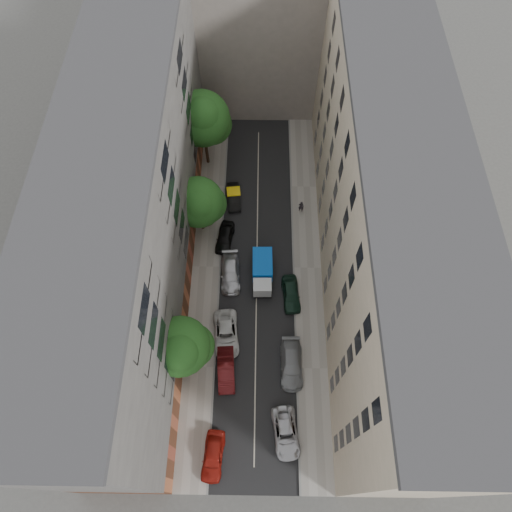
{
  "coord_description": "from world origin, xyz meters",
  "views": [
    {
      "loc": [
        0.21,
        -22.84,
        44.1
      ],
      "look_at": [
        -0.06,
        -1.85,
        6.0
      ],
      "focal_mm": 32.0,
      "sensor_mm": 36.0,
      "label": 1
    }
  ],
  "objects_px": {
    "car_left_0": "(213,456)",
    "car_right_2": "(291,294)",
    "car_right_0": "(286,433)",
    "car_left_1": "(226,370)",
    "car_right_1": "(291,364)",
    "car_left_3": "(230,273)",
    "car_left_5": "(234,197)",
    "tree_far": "(203,121)",
    "tree_near": "(181,348)",
    "car_left_2": "(226,334)",
    "tree_mid": "(199,204)",
    "tarp_truck": "(262,272)",
    "lamp_post": "(194,338)",
    "car_left_4": "(225,237)",
    "pedestrian": "(301,207)"
  },
  "relations": [
    {
      "from": "tarp_truck",
      "to": "lamp_post",
      "type": "bearing_deg",
      "value": -127.47
    },
    {
      "from": "car_left_3",
      "to": "car_right_1",
      "type": "relative_size",
      "value": 0.97
    },
    {
      "from": "car_left_1",
      "to": "car_left_3",
      "type": "bearing_deg",
      "value": 85.72
    },
    {
      "from": "car_left_2",
      "to": "car_left_0",
      "type": "bearing_deg",
      "value": -99.14
    },
    {
      "from": "tree_mid",
      "to": "tree_far",
      "type": "relative_size",
      "value": 0.73
    },
    {
      "from": "car_right_1",
      "to": "car_left_3",
      "type": "bearing_deg",
      "value": 122.23
    },
    {
      "from": "car_left_3",
      "to": "tree_near",
      "type": "xyz_separation_m",
      "value": [
        -3.49,
        -10.07,
        5.7
      ]
    },
    {
      "from": "lamp_post",
      "to": "car_right_2",
      "type": "bearing_deg",
      "value": 33.46
    },
    {
      "from": "car_left_3",
      "to": "car_left_4",
      "type": "xyz_separation_m",
      "value": [
        -0.8,
        4.44,
        -0.01
      ]
    },
    {
      "from": "car_left_0",
      "to": "car_left_4",
      "type": "distance_m",
      "value": 22.4
    },
    {
      "from": "car_right_0",
      "to": "car_left_5",
      "type": "bearing_deg",
      "value": 94.42
    },
    {
      "from": "tree_far",
      "to": "car_right_0",
      "type": "bearing_deg",
      "value": -74.21
    },
    {
      "from": "car_left_1",
      "to": "car_left_4",
      "type": "bearing_deg",
      "value": 88.81
    },
    {
      "from": "car_right_1",
      "to": "lamp_post",
      "type": "xyz_separation_m",
      "value": [
        -9.09,
        1.31,
        3.66
      ]
    },
    {
      "from": "car_left_0",
      "to": "pedestrian",
      "type": "relative_size",
      "value": 2.58
    },
    {
      "from": "car_left_0",
      "to": "car_right_0",
      "type": "distance_m",
      "value": 6.71
    },
    {
      "from": "tree_mid",
      "to": "car_left_5",
      "type": "bearing_deg",
      "value": 51.26
    },
    {
      "from": "tree_far",
      "to": "car_right_1",
      "type": "bearing_deg",
      "value": -69.29
    },
    {
      "from": "pedestrian",
      "to": "car_left_0",
      "type": "bearing_deg",
      "value": 82.23
    },
    {
      "from": "car_left_2",
      "to": "tree_mid",
      "type": "relative_size",
      "value": 0.67
    },
    {
      "from": "car_right_1",
      "to": "tarp_truck",
      "type": "bearing_deg",
      "value": 106.04
    },
    {
      "from": "car_left_0",
      "to": "car_left_5",
      "type": "xyz_separation_m",
      "value": [
        0.8,
        28.0,
        -0.09
      ]
    },
    {
      "from": "car_left_5",
      "to": "tree_mid",
      "type": "height_order",
      "value": "tree_mid"
    },
    {
      "from": "car_left_1",
      "to": "car_right_1",
      "type": "bearing_deg",
      "value": 1.19
    },
    {
      "from": "car_left_0",
      "to": "tarp_truck",
      "type": "bearing_deg",
      "value": 81.64
    },
    {
      "from": "car_right_1",
      "to": "pedestrian",
      "type": "relative_size",
      "value": 3.03
    },
    {
      "from": "car_right_0",
      "to": "car_right_2",
      "type": "relative_size",
      "value": 1.1
    },
    {
      "from": "tree_near",
      "to": "lamp_post",
      "type": "xyz_separation_m",
      "value": [
        0.67,
        1.61,
        -2.02
      ]
    },
    {
      "from": "car_left_0",
      "to": "car_right_2",
      "type": "bearing_deg",
      "value": 70.1
    },
    {
      "from": "car_right_0",
      "to": "pedestrian",
      "type": "bearing_deg",
      "value": 77.12
    },
    {
      "from": "car_left_3",
      "to": "car_left_2",
      "type": "bearing_deg",
      "value": -94.23
    },
    {
      "from": "tree_mid",
      "to": "car_right_1",
      "type": "bearing_deg",
      "value": -58.64
    },
    {
      "from": "car_right_1",
      "to": "tree_mid",
      "type": "distance_m",
      "value": 18.85
    },
    {
      "from": "car_left_5",
      "to": "car_right_1",
      "type": "distance_m",
      "value": 20.77
    },
    {
      "from": "tree_far",
      "to": "tree_near",
      "type": "bearing_deg",
      "value": -90.36
    },
    {
      "from": "car_left_4",
      "to": "car_right_2",
      "type": "relative_size",
      "value": 0.97
    },
    {
      "from": "tarp_truck",
      "to": "pedestrian",
      "type": "relative_size",
      "value": 2.98
    },
    {
      "from": "car_left_3",
      "to": "car_right_0",
      "type": "distance_m",
      "value": 16.91
    },
    {
      "from": "car_left_1",
      "to": "car_right_2",
      "type": "xyz_separation_m",
      "value": [
        6.4,
        8.0,
        -0.01
      ]
    },
    {
      "from": "lamp_post",
      "to": "tree_near",
      "type": "bearing_deg",
      "value": -112.4
    },
    {
      "from": "car_left_1",
      "to": "car_left_4",
      "type": "xyz_separation_m",
      "value": [
        -0.8,
        14.8,
        -0.03
      ]
    },
    {
      "from": "car_left_3",
      "to": "tree_near",
      "type": "height_order",
      "value": "tree_near"
    },
    {
      "from": "car_right_1",
      "to": "tree_far",
      "type": "xyz_separation_m",
      "value": [
        -9.59,
        25.37,
        6.39
      ]
    },
    {
      "from": "car_right_1",
      "to": "car_left_0",
      "type": "bearing_deg",
      "value": -131.22
    },
    {
      "from": "tarp_truck",
      "to": "car_right_1",
      "type": "distance_m",
      "value": 10.09
    },
    {
      "from": "car_right_1",
      "to": "pedestrian",
      "type": "height_order",
      "value": "pedestrian"
    },
    {
      "from": "car_left_5",
      "to": "car_right_1",
      "type": "xyz_separation_m",
      "value": [
        6.26,
        -19.8,
        0.09
      ]
    },
    {
      "from": "tarp_truck",
      "to": "lamp_post",
      "type": "distance_m",
      "value": 10.88
    },
    {
      "from": "car_left_2",
      "to": "tree_near",
      "type": "height_order",
      "value": "tree_near"
    },
    {
      "from": "car_right_2",
      "to": "tree_mid",
      "type": "bearing_deg",
      "value": 134.46
    }
  ]
}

